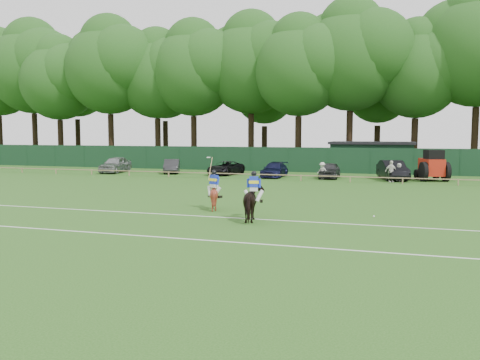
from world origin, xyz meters
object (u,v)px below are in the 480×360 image
at_px(suv_black, 226,168).
at_px(spectator_mid, 391,171).
at_px(sedan_silver, 115,165).
at_px(sedan_navy, 275,170).
at_px(horse_chestnut, 214,196).
at_px(polo_ball, 374,216).
at_px(tractor, 432,166).
at_px(sedan_grey, 172,166).
at_px(hatch_grey, 330,170).
at_px(estate_black, 393,170).
at_px(spectator_right, 399,172).
at_px(spectator_left, 322,171).
at_px(utility_shed, 372,157).
at_px(horse_dark, 254,202).

distance_m(suv_black, spectator_mid, 15.29).
distance_m(sedan_silver, sedan_navy, 16.34).
height_order(horse_chestnut, polo_ball, horse_chestnut).
xyz_separation_m(horse_chestnut, tractor, (11.63, 20.16, 0.49)).
bearing_deg(sedan_grey, hatch_grey, -25.54).
bearing_deg(tractor, estate_black, 162.62).
bearing_deg(spectator_right, tractor, 40.88).
bearing_deg(estate_black, spectator_mid, -107.71).
height_order(horse_chestnut, suv_black, horse_chestnut).
relative_size(hatch_grey, polo_ball, 44.75).
bearing_deg(suv_black, spectator_left, -4.02).
bearing_deg(spectator_left, polo_ball, -50.21).
bearing_deg(sedan_grey, utility_shed, 0.84).
bearing_deg(hatch_grey, spectator_left, -106.33).
bearing_deg(hatch_grey, polo_ball, -77.61).
distance_m(estate_black, polo_ball, 20.19).
bearing_deg(utility_shed, tractor, -58.53).
bearing_deg(sedan_navy, utility_shed, 48.48).
relative_size(suv_black, hatch_grey, 1.13).
bearing_deg(utility_shed, sedan_silver, -159.73).
bearing_deg(horse_dark, hatch_grey, -104.80).
xyz_separation_m(horse_chestnut, polo_ball, (8.04, 0.02, -0.68)).
xyz_separation_m(sedan_grey, spectator_left, (15.13, -2.43, 0.06)).
height_order(sedan_grey, polo_ball, sedan_grey).
relative_size(estate_black, tractor, 1.41).
bearing_deg(suv_black, polo_ball, -45.47).
bearing_deg(suv_black, tractor, 7.53).
xyz_separation_m(sedan_silver, spectator_right, (26.99, -0.80, -0.06)).
bearing_deg(suv_black, sedan_grey, -172.91).
bearing_deg(suv_black, spectator_right, 3.22).
height_order(hatch_grey, spectator_left, spectator_left).
relative_size(sedan_grey, suv_black, 0.91).
height_order(sedan_silver, suv_black, sedan_silver).
xyz_separation_m(estate_black, tractor, (3.12, -0.03, 0.40)).
relative_size(horse_dark, polo_ball, 22.70).
relative_size(suv_black, tractor, 1.30).
bearing_deg(horse_chestnut, sedan_silver, -25.05).
bearing_deg(horse_dark, suv_black, -81.80).
height_order(estate_black, spectator_left, estate_black).
distance_m(horse_dark, spectator_left, 21.16).
bearing_deg(horse_dark, spectator_left, -103.74).
relative_size(sedan_silver, sedan_navy, 1.05).
relative_size(horse_chestnut, utility_shed, 0.17).
bearing_deg(horse_chestnut, sedan_navy, -62.48).
relative_size(sedan_navy, utility_shed, 0.53).
distance_m(spectator_left, spectator_mid, 5.62).
distance_m(hatch_grey, utility_shed, 9.39).
xyz_separation_m(horse_dark, spectator_left, (-0.09, 21.16, -0.13)).
relative_size(sedan_grey, spectator_right, 2.80).
xyz_separation_m(suv_black, spectator_right, (15.64, -1.64, 0.10)).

